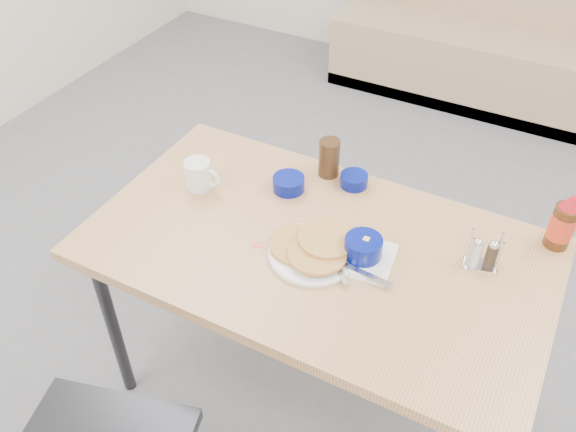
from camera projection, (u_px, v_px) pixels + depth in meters
The scene contains 11 objects.
booth_bench at pixel (491, 44), 3.81m from camera, with size 1.90×0.56×1.22m.
dining_table at pixel (316, 259), 1.89m from camera, with size 1.40×0.80×0.76m.
pancake_plate at pixel (313, 250), 1.81m from camera, with size 0.28×0.27×0.05m.
coffee_mug at pixel (199, 174), 2.03m from camera, with size 0.13×0.09×0.10m.
grits_setting at pixel (363, 250), 1.79m from camera, with size 0.22×0.21×0.08m.
creamer_bowl at pixel (289, 184), 2.04m from camera, with size 0.11×0.11×0.05m.
butter_bowl at pixel (354, 180), 2.06m from camera, with size 0.09×0.09×0.04m.
amber_tumbler at pixel (329, 158), 2.08m from camera, with size 0.07×0.07×0.14m, color #372211.
condiment_caddy at pixel (483, 255), 1.76m from camera, with size 0.11×0.08×0.12m.
syrup_bottle at pixel (563, 224), 1.80m from camera, with size 0.07×0.07×0.20m.
sugar_wrapper at pixel (258, 245), 1.85m from camera, with size 0.04×0.02×0.00m, color #FD6154.
Camera 1 is at (0.55, -0.97, 2.04)m, focal length 38.00 mm.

